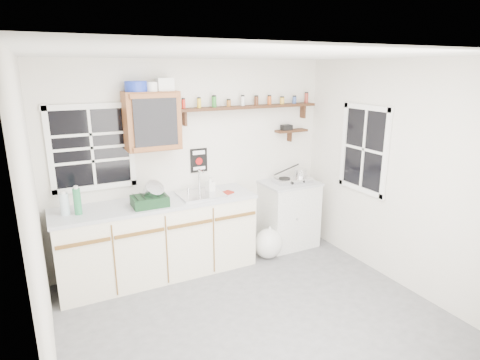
% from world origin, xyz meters
% --- Properties ---
extents(room, '(3.64, 3.24, 2.54)m').
position_xyz_m(room, '(0.00, 0.00, 1.25)').
color(room, '#525255').
rests_on(room, ground).
extents(main_cabinet, '(2.31, 0.63, 0.92)m').
position_xyz_m(main_cabinet, '(-0.58, 1.30, 0.46)').
color(main_cabinet, beige).
rests_on(main_cabinet, floor).
extents(right_cabinet, '(0.73, 0.57, 0.91)m').
position_xyz_m(right_cabinet, '(1.25, 1.32, 0.46)').
color(right_cabinet, '#B7B8B1').
rests_on(right_cabinet, floor).
extents(sink, '(0.52, 0.44, 0.29)m').
position_xyz_m(sink, '(-0.05, 1.30, 0.93)').
color(sink, silver).
rests_on(sink, main_cabinet).
extents(upper_cabinet, '(0.60, 0.32, 0.65)m').
position_xyz_m(upper_cabinet, '(-0.55, 1.44, 1.82)').
color(upper_cabinet, brown).
rests_on(upper_cabinet, wall_back).
extents(upper_cabinet_clutter, '(0.53, 0.24, 0.14)m').
position_xyz_m(upper_cabinet_clutter, '(-0.58, 1.44, 2.21)').
color(upper_cabinet_clutter, '#1A32AC').
rests_on(upper_cabinet_clutter, upper_cabinet).
extents(spice_shelf, '(1.91, 0.18, 0.35)m').
position_xyz_m(spice_shelf, '(0.73, 1.51, 1.93)').
color(spice_shelf, black).
rests_on(spice_shelf, wall_back).
extents(secondary_shelf, '(0.45, 0.16, 0.24)m').
position_xyz_m(secondary_shelf, '(1.36, 1.52, 1.58)').
color(secondary_shelf, black).
rests_on(secondary_shelf, wall_back).
extents(warning_sign, '(0.22, 0.02, 0.30)m').
position_xyz_m(warning_sign, '(0.05, 1.59, 1.28)').
color(warning_sign, black).
rests_on(warning_sign, wall_back).
extents(window_back, '(0.93, 0.03, 0.98)m').
position_xyz_m(window_back, '(-1.20, 1.59, 1.55)').
color(window_back, black).
rests_on(window_back, wall_back).
extents(window_right, '(0.03, 0.78, 1.08)m').
position_xyz_m(window_right, '(1.79, 0.55, 1.45)').
color(window_right, black).
rests_on(window_right, wall_back).
extents(water_bottles, '(0.21, 0.13, 0.31)m').
position_xyz_m(water_bottles, '(-1.49, 1.29, 1.05)').
color(water_bottles, silver).
rests_on(water_bottles, main_cabinet).
extents(dish_rack, '(0.38, 0.30, 0.29)m').
position_xyz_m(dish_rack, '(-0.68, 1.19, 1.01)').
color(dish_rack, black).
rests_on(dish_rack, main_cabinet).
extents(soap_bottle, '(0.11, 0.11, 0.20)m').
position_xyz_m(soap_bottle, '(0.10, 1.35, 1.02)').
color(soap_bottle, white).
rests_on(soap_bottle, main_cabinet).
extents(rag, '(0.16, 0.15, 0.02)m').
position_xyz_m(rag, '(0.27, 1.22, 0.93)').
color(rag, maroon).
rests_on(rag, main_cabinet).
extents(hotplate, '(0.53, 0.32, 0.07)m').
position_xyz_m(hotplate, '(1.28, 1.30, 0.94)').
color(hotplate, silver).
rests_on(hotplate, right_cabinet).
extents(saucepan, '(0.41, 0.25, 0.18)m').
position_xyz_m(saucepan, '(1.40, 1.31, 1.03)').
color(saucepan, silver).
rests_on(saucepan, hotplate).
extents(trash_bag, '(0.40, 0.36, 0.46)m').
position_xyz_m(trash_bag, '(0.80, 1.10, 0.20)').
color(trash_bag, silver).
rests_on(trash_bag, floor).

